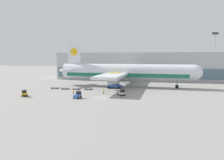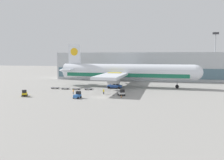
{
  "view_description": "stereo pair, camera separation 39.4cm",
  "coord_description": "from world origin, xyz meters",
  "px_view_note": "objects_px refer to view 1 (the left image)",
  "views": [
    {
      "loc": [
        16.12,
        -61.16,
        11.88
      ],
      "look_at": [
        1.17,
        11.13,
        4.0
      ],
      "focal_mm": 35.0,
      "sensor_mm": 36.0,
      "label": 1
    },
    {
      "loc": [
        16.51,
        -61.08,
        11.88
      ],
      "look_at": [
        1.17,
        11.13,
        4.0
      ],
      "focal_mm": 35.0,
      "sensor_mm": 36.0,
      "label": 2
    }
  ],
  "objects_px": {
    "baggage_dolly_second": "(65,88)",
    "ground_crew_near": "(73,91)",
    "baggage_tug_foreground": "(78,95)",
    "traffic_cone_near": "(121,96)",
    "light_mast": "(214,53)",
    "baggage_dolly_third": "(76,89)",
    "airplane_main": "(124,72)",
    "baggage_tug_far": "(24,93)",
    "baggage_dolly_trail": "(88,89)",
    "ground_crew_far": "(104,91)",
    "scissor_lift_loader": "(115,82)",
    "baggage_dolly_lead": "(55,88)",
    "baggage_tug_mid": "(122,93)"
  },
  "relations": [
    {
      "from": "baggage_tug_mid",
      "to": "airplane_main",
      "type": "bearing_deg",
      "value": 155.09
    },
    {
      "from": "baggage_tug_foreground",
      "to": "baggage_tug_far",
      "type": "relative_size",
      "value": 0.95
    },
    {
      "from": "baggage_dolly_lead",
      "to": "baggage_dolly_trail",
      "type": "distance_m",
      "value": 13.01
    },
    {
      "from": "light_mast",
      "to": "baggage_dolly_lead",
      "type": "xyz_separation_m",
      "value": [
        -63.93,
        -38.58,
        -13.19
      ]
    },
    {
      "from": "baggage_tug_foreground",
      "to": "ground_crew_far",
      "type": "height_order",
      "value": "baggage_tug_foreground"
    },
    {
      "from": "baggage_dolly_lead",
      "to": "scissor_lift_loader",
      "type": "bearing_deg",
      "value": 8.71
    },
    {
      "from": "airplane_main",
      "to": "ground_crew_near",
      "type": "relative_size",
      "value": 34.28
    },
    {
      "from": "baggage_tug_mid",
      "to": "baggage_dolly_second",
      "type": "relative_size",
      "value": 0.75
    },
    {
      "from": "baggage_tug_foreground",
      "to": "traffic_cone_near",
      "type": "xyz_separation_m",
      "value": [
        12.07,
        3.76,
        -0.54
      ]
    },
    {
      "from": "scissor_lift_loader",
      "to": "baggage_dolly_lead",
      "type": "distance_m",
      "value": 22.43
    },
    {
      "from": "baggage_dolly_lead",
      "to": "baggage_tug_far",
      "type": "bearing_deg",
      "value": -102.38
    },
    {
      "from": "baggage_tug_far",
      "to": "ground_crew_near",
      "type": "bearing_deg",
      "value": 86.45
    },
    {
      "from": "scissor_lift_loader",
      "to": "baggage_tug_mid",
      "type": "xyz_separation_m",
      "value": [
        5.19,
        -15.2,
        -1.35
      ]
    },
    {
      "from": "baggage_tug_mid",
      "to": "ground_crew_near",
      "type": "distance_m",
      "value": 15.56
    },
    {
      "from": "baggage_dolly_third",
      "to": "traffic_cone_near",
      "type": "xyz_separation_m",
      "value": [
        18.52,
        -11.74,
        -0.05
      ]
    },
    {
      "from": "light_mast",
      "to": "ground_crew_near",
      "type": "xyz_separation_m",
      "value": [
        -52.7,
        -48.49,
        -12.59
      ]
    },
    {
      "from": "airplane_main",
      "to": "ground_crew_far",
      "type": "distance_m",
      "value": 20.0
    },
    {
      "from": "baggage_tug_mid",
      "to": "ground_crew_near",
      "type": "relative_size",
      "value": 1.66
    },
    {
      "from": "light_mast",
      "to": "airplane_main",
      "type": "height_order",
      "value": "light_mast"
    },
    {
      "from": "baggage_tug_foreground",
      "to": "baggage_dolly_lead",
      "type": "xyz_separation_m",
      "value": [
        -15.08,
        16.1,
        -0.49
      ]
    },
    {
      "from": "baggage_dolly_trail",
      "to": "ground_crew_far",
      "type": "distance_m",
      "value": 10.94
    },
    {
      "from": "baggage_tug_mid",
      "to": "traffic_cone_near",
      "type": "relative_size",
      "value": 4.08
    },
    {
      "from": "ground_crew_far",
      "to": "baggage_tug_foreground",
      "type": "bearing_deg",
      "value": 83.91
    },
    {
      "from": "baggage_dolly_second",
      "to": "ground_crew_near",
      "type": "relative_size",
      "value": 2.22
    },
    {
      "from": "light_mast",
      "to": "traffic_cone_near",
      "type": "distance_m",
      "value": 64.19
    },
    {
      "from": "airplane_main",
      "to": "baggage_dolly_second",
      "type": "bearing_deg",
      "value": -147.82
    },
    {
      "from": "airplane_main",
      "to": "scissor_lift_loader",
      "type": "relative_size",
      "value": 9.76
    },
    {
      "from": "ground_crew_far",
      "to": "baggage_dolly_second",
      "type": "bearing_deg",
      "value": 3.57
    },
    {
      "from": "baggage_dolly_lead",
      "to": "ground_crew_far",
      "type": "bearing_deg",
      "value": -26.89
    },
    {
      "from": "airplane_main",
      "to": "ground_crew_far",
      "type": "bearing_deg",
      "value": -98.83
    },
    {
      "from": "airplane_main",
      "to": "baggage_dolly_third",
      "type": "height_order",
      "value": "airplane_main"
    },
    {
      "from": "baggage_dolly_third",
      "to": "ground_crew_near",
      "type": "bearing_deg",
      "value": -80.82
    },
    {
      "from": "scissor_lift_loader",
      "to": "baggage_dolly_third",
      "type": "height_order",
      "value": "scissor_lift_loader"
    },
    {
      "from": "scissor_lift_loader",
      "to": "light_mast",
      "type": "bearing_deg",
      "value": 39.39
    },
    {
      "from": "scissor_lift_loader",
      "to": "baggage_dolly_lead",
      "type": "xyz_separation_m",
      "value": [
        -21.58,
        -5.82,
        -1.84
      ]
    },
    {
      "from": "baggage_tug_mid",
      "to": "traffic_cone_near",
      "type": "bearing_deg",
      "value": -24.76
    },
    {
      "from": "baggage_dolly_third",
      "to": "traffic_cone_near",
      "type": "distance_m",
      "value": 21.93
    },
    {
      "from": "baggage_tug_foreground",
      "to": "baggage_dolly_second",
      "type": "xyz_separation_m",
      "value": [
        -10.83,
        15.69,
        -0.49
      ]
    },
    {
      "from": "baggage_dolly_lead",
      "to": "baggage_dolly_third",
      "type": "xyz_separation_m",
      "value": [
        8.63,
        -0.59,
        0.0
      ]
    },
    {
      "from": "light_mast",
      "to": "traffic_cone_near",
      "type": "relative_size",
      "value": 34.03
    },
    {
      "from": "baggage_tug_mid",
      "to": "baggage_dolly_third",
      "type": "height_order",
      "value": "baggage_tug_mid"
    },
    {
      "from": "light_mast",
      "to": "ground_crew_far",
      "type": "xyz_separation_m",
      "value": [
        -43.26,
        -46.3,
        -12.61
      ]
    },
    {
      "from": "baggage_dolly_second",
      "to": "ground_crew_far",
      "type": "height_order",
      "value": "ground_crew_far"
    },
    {
      "from": "scissor_lift_loader",
      "to": "baggage_dolly_trail",
      "type": "xyz_separation_m",
      "value": [
        -8.57,
        -5.75,
        -1.84
      ]
    },
    {
      "from": "ground_crew_near",
      "to": "traffic_cone_near",
      "type": "bearing_deg",
      "value": 45.33
    },
    {
      "from": "light_mast",
      "to": "baggage_dolly_third",
      "type": "xyz_separation_m",
      "value": [
        -55.29,
        -39.17,
        -13.19
      ]
    },
    {
      "from": "baggage_dolly_third",
      "to": "scissor_lift_loader",
      "type": "bearing_deg",
      "value": 19.97
    },
    {
      "from": "baggage_tug_mid",
      "to": "traffic_cone_near",
      "type": "distance_m",
      "value": 3.03
    },
    {
      "from": "airplane_main",
      "to": "ground_crew_near",
      "type": "xyz_separation_m",
      "value": [
        -12.97,
        -21.25,
        -4.85
      ]
    },
    {
      "from": "light_mast",
      "to": "baggage_dolly_trail",
      "type": "xyz_separation_m",
      "value": [
        -50.92,
        -38.51,
        -13.19
      ]
    }
  ]
}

